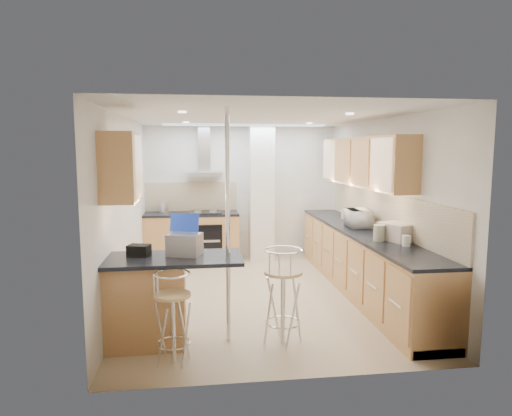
{
  "coord_description": "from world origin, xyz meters",
  "views": [
    {
      "loc": [
        -0.85,
        -6.21,
        2.06
      ],
      "look_at": [
        -0.01,
        0.2,
        1.23
      ],
      "focal_mm": 32.0,
      "sensor_mm": 36.0,
      "label": 1
    }
  ],
  "objects": [
    {
      "name": "ground",
      "position": [
        0.0,
        0.0,
        0.0
      ],
      "size": [
        4.8,
        4.8,
        0.0
      ],
      "primitive_type": "plane",
      "color": "tan",
      "rests_on": "ground"
    },
    {
      "name": "room_shell",
      "position": [
        0.32,
        0.38,
        1.54
      ],
      "size": [
        3.64,
        4.84,
        2.51
      ],
      "color": "silver",
      "rests_on": "ground"
    },
    {
      "name": "right_counter",
      "position": [
        1.5,
        0.0,
        0.46
      ],
      "size": [
        0.63,
        4.4,
        0.92
      ],
      "color": "tan",
      "rests_on": "ground"
    },
    {
      "name": "back_counter",
      "position": [
        -0.95,
        2.1,
        0.46
      ],
      "size": [
        1.7,
        0.63,
        0.92
      ],
      "color": "tan",
      "rests_on": "ground"
    },
    {
      "name": "peninsula",
      "position": [
        -1.12,
        -1.45,
        0.48
      ],
      "size": [
        1.47,
        0.72,
        0.94
      ],
      "color": "tan",
      "rests_on": "ground"
    },
    {
      "name": "microwave",
      "position": [
        1.52,
        0.21,
        1.05
      ],
      "size": [
        0.35,
        0.49,
        0.26
      ],
      "primitive_type": "imported",
      "rotation": [
        0.0,
        0.0,
        1.52
      ],
      "color": "white",
      "rests_on": "right_counter"
    },
    {
      "name": "laptop",
      "position": [
        -0.99,
        -1.38,
        1.06
      ],
      "size": [
        0.4,
        0.35,
        0.23
      ],
      "primitive_type": "cube",
      "rotation": [
        0.0,
        0.0,
        -0.33
      ],
      "color": "#919398",
      "rests_on": "peninsula"
    },
    {
      "name": "bag",
      "position": [
        -1.47,
        -1.36,
        1.0
      ],
      "size": [
        0.26,
        0.22,
        0.12
      ],
      "primitive_type": "cube",
      "rotation": [
        0.0,
        0.0,
        -0.29
      ],
      "color": "black",
      "rests_on": "peninsula"
    },
    {
      "name": "bar_stool_near",
      "position": [
        -1.1,
        -1.93,
        0.46
      ],
      "size": [
        0.42,
        0.42,
        0.91
      ],
      "primitive_type": null,
      "rotation": [
        0.0,
        0.0,
        0.13
      ],
      "color": "tan",
      "rests_on": "ground"
    },
    {
      "name": "bar_stool_end",
      "position": [
        0.04,
        -1.62,
        0.52
      ],
      "size": [
        0.55,
        0.55,
        1.04
      ],
      "primitive_type": null,
      "rotation": [
        0.0,
        0.0,
        1.18
      ],
      "color": "tan",
      "rests_on": "ground"
    },
    {
      "name": "jar_a",
      "position": [
        1.51,
        0.59,
        1.02
      ],
      "size": [
        0.14,
        0.14,
        0.2
      ],
      "primitive_type": "cylinder",
      "rotation": [
        0.0,
        0.0,
        -0.21
      ],
      "color": "beige",
      "rests_on": "right_counter"
    },
    {
      "name": "jar_b",
      "position": [
        1.58,
        1.02,
        1.0
      ],
      "size": [
        0.12,
        0.12,
        0.15
      ],
      "primitive_type": "cylinder",
      "rotation": [
        0.0,
        0.0,
        0.08
      ],
      "color": "beige",
      "rests_on": "right_counter"
    },
    {
      "name": "jar_c",
      "position": [
        1.42,
        -0.82,
        1.02
      ],
      "size": [
        0.14,
        0.14,
        0.2
      ],
      "primitive_type": "cylinder",
      "rotation": [
        0.0,
        0.0,
        -0.04
      ],
      "color": "#B5B491",
      "rests_on": "right_counter"
    },
    {
      "name": "jar_d",
      "position": [
        1.61,
        -1.16,
        0.98
      ],
      "size": [
        0.11,
        0.11,
        0.13
      ],
      "primitive_type": "cylinder",
      "rotation": [
        0.0,
        0.0,
        0.12
      ],
      "color": "white",
      "rests_on": "right_counter"
    },
    {
      "name": "bread_bin",
      "position": [
        1.66,
        -0.81,
        1.03
      ],
      "size": [
        0.46,
        0.51,
        0.22
      ],
      "primitive_type": "cube",
      "rotation": [
        0.0,
        0.0,
        0.37
      ],
      "color": "beige",
      "rests_on": "right_counter"
    },
    {
      "name": "kettle",
      "position": [
        -1.44,
        2.19,
        1.02
      ],
      "size": [
        0.16,
        0.16,
        0.2
      ],
      "primitive_type": "cylinder",
      "color": "silver",
      "rests_on": "back_counter"
    }
  ]
}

